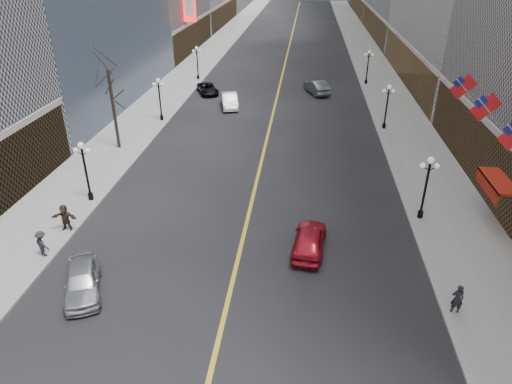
% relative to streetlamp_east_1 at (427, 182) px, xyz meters
% --- Properties ---
extents(sidewalk_east, '(6.00, 230.00, 0.15)m').
position_rel_streetlamp_east_1_xyz_m(sidewalk_east, '(2.20, 40.00, -2.83)').
color(sidewalk_east, gray).
rests_on(sidewalk_east, ground).
extents(sidewalk_west, '(6.00, 230.00, 0.15)m').
position_rel_streetlamp_east_1_xyz_m(sidewalk_west, '(-25.80, 40.00, -2.83)').
color(sidewalk_west, gray).
rests_on(sidewalk_west, ground).
extents(lane_line, '(0.25, 200.00, 0.02)m').
position_rel_streetlamp_east_1_xyz_m(lane_line, '(-11.80, 50.00, -2.89)').
color(lane_line, gold).
rests_on(lane_line, ground).
extents(streetlamp_east_1, '(1.26, 0.44, 4.52)m').
position_rel_streetlamp_east_1_xyz_m(streetlamp_east_1, '(0.00, 0.00, 0.00)').
color(streetlamp_east_1, black).
rests_on(streetlamp_east_1, sidewalk_east).
extents(streetlamp_east_2, '(1.26, 0.44, 4.52)m').
position_rel_streetlamp_east_1_xyz_m(streetlamp_east_2, '(0.00, 18.00, 0.00)').
color(streetlamp_east_2, black).
rests_on(streetlamp_east_2, sidewalk_east).
extents(streetlamp_east_3, '(1.26, 0.44, 4.52)m').
position_rel_streetlamp_east_1_xyz_m(streetlamp_east_3, '(0.00, 36.00, 0.00)').
color(streetlamp_east_3, black).
rests_on(streetlamp_east_3, sidewalk_east).
extents(streetlamp_west_1, '(1.26, 0.44, 4.52)m').
position_rel_streetlamp_east_1_xyz_m(streetlamp_west_1, '(-23.60, 0.00, 0.00)').
color(streetlamp_west_1, black).
rests_on(streetlamp_west_1, sidewalk_west).
extents(streetlamp_west_2, '(1.26, 0.44, 4.52)m').
position_rel_streetlamp_east_1_xyz_m(streetlamp_west_2, '(-23.60, 18.00, 0.00)').
color(streetlamp_west_2, black).
rests_on(streetlamp_west_2, sidewalk_west).
extents(streetlamp_west_3, '(1.26, 0.44, 4.52)m').
position_rel_streetlamp_east_1_xyz_m(streetlamp_west_3, '(-23.60, 36.00, 0.00)').
color(streetlamp_west_3, black).
rests_on(streetlamp_west_3, sidewalk_west).
extents(flag_4, '(2.87, 0.12, 2.87)m').
position_rel_streetlamp_east_1_xyz_m(flag_4, '(3.51, 2.00, 4.39)').
color(flag_4, '#B2B2B7').
rests_on(flag_4, ground).
extents(flag_5, '(2.87, 0.12, 2.87)m').
position_rel_streetlamp_east_1_xyz_m(flag_5, '(3.51, 7.00, 4.39)').
color(flag_5, '#B2B2B7').
rests_on(flag_5, ground).
extents(awning_c, '(1.40, 4.00, 0.93)m').
position_rel_streetlamp_east_1_xyz_m(awning_c, '(4.30, -0.00, 0.18)').
color(awning_c, maroon).
rests_on(awning_c, ground).
extents(tree_west_far, '(3.60, 3.60, 7.92)m').
position_rel_streetlamp_east_1_xyz_m(tree_west_far, '(-25.30, 10.00, 3.34)').
color(tree_west_far, '#2D231C').
rests_on(tree_west_far, sidewalk_west).
extents(car_nb_near, '(3.51, 4.92, 1.56)m').
position_rel_streetlamp_east_1_xyz_m(car_nb_near, '(-19.66, -9.78, -2.12)').
color(car_nb_near, '#A8ACB0').
rests_on(car_nb_near, ground).
extents(car_nb_mid, '(2.79, 5.21, 1.63)m').
position_rel_streetlamp_east_1_xyz_m(car_nb_mid, '(-17.05, 23.71, -2.09)').
color(car_nb_mid, white).
rests_on(car_nb_mid, ground).
extents(car_nb_far, '(3.85, 5.20, 1.31)m').
position_rel_streetlamp_east_1_xyz_m(car_nb_far, '(-20.80, 29.16, -2.24)').
color(car_nb_far, black).
rests_on(car_nb_far, ground).
extents(car_sb_mid, '(2.36, 4.85, 1.59)m').
position_rel_streetlamp_east_1_xyz_m(car_sb_mid, '(-7.58, -4.55, -2.11)').
color(car_sb_mid, maroon).
rests_on(car_sb_mid, ground).
extents(car_sb_far, '(3.60, 5.51, 1.71)m').
position_rel_streetlamp_east_1_xyz_m(car_sb_far, '(-6.84, 30.77, -2.04)').
color(car_sb_far, '#4A5152').
rests_on(car_sb_far, ground).
extents(ped_ne_corner, '(0.63, 0.47, 1.69)m').
position_rel_streetlamp_east_1_xyz_m(ped_ne_corner, '(-0.20, -9.36, -1.91)').
color(ped_ne_corner, black).
rests_on(ped_ne_corner, sidewalk_east).
extents(ped_west_walk, '(1.16, 0.89, 1.67)m').
position_rel_streetlamp_east_1_xyz_m(ped_west_walk, '(-23.40, -7.00, -1.92)').
color(ped_west_walk, '#21222A').
rests_on(ped_west_walk, sidewalk_west).
extents(ped_west_far, '(1.69, 0.49, 1.82)m').
position_rel_streetlamp_east_1_xyz_m(ped_west_far, '(-23.40, -4.10, -1.84)').
color(ped_west_far, '#32251B').
rests_on(ped_west_far, sidewalk_west).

